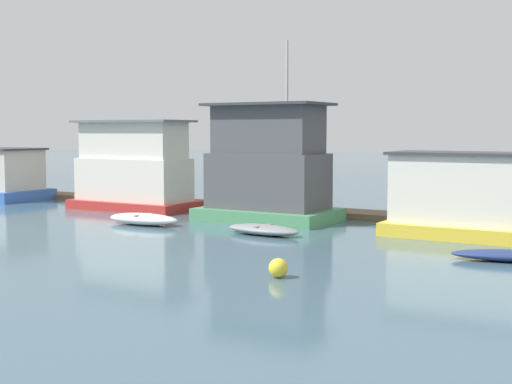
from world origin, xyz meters
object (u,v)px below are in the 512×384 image
houseboat_green (268,169)px  buoy_yellow (278,268)px  dinghy_white (143,219)px  houseboat_yellow (481,197)px  dinghy_grey (263,230)px  houseboat_blue (1,176)px  houseboat_red (133,169)px

houseboat_green → buoy_yellow: (6.75, -11.09, -2.16)m
dinghy_white → buoy_yellow: size_ratio=6.50×
houseboat_yellow → dinghy_grey: size_ratio=2.13×
dinghy_grey → houseboat_yellow: bearing=24.7°
houseboat_blue → dinghy_white: size_ratio=1.47×
houseboat_red → houseboat_green: bearing=-3.4°
houseboat_red → dinghy_grey: size_ratio=1.98×
houseboat_red → houseboat_blue: bearing=179.9°
houseboat_blue → houseboat_red: houseboat_red is taller
dinghy_white → buoy_yellow: (10.79, -6.95, 0.02)m
dinghy_grey → buoy_yellow: buoy_yellow is taller
buoy_yellow → houseboat_yellow: bearing=73.8°
houseboat_blue → houseboat_green: (19.15, -0.53, 0.98)m
houseboat_yellow → buoy_yellow: houseboat_yellow is taller
houseboat_yellow → dinghy_white: houseboat_yellow is taller
houseboat_yellow → dinghy_white: 14.44m
houseboat_red → houseboat_yellow: 18.48m
houseboat_red → dinghy_white: bearing=-45.7°
houseboat_green → dinghy_white: 6.19m
houseboat_green → houseboat_blue: bearing=178.4°
houseboat_yellow → houseboat_blue: bearing=178.1°
dinghy_white → houseboat_red: bearing=134.3°
dinghy_white → buoy_yellow: 12.84m
houseboat_green → houseboat_yellow: houseboat_green is taller
houseboat_red → dinghy_white: size_ratio=1.87×
houseboat_blue → dinghy_white: bearing=-17.2°
houseboat_blue → buoy_yellow: 28.41m
houseboat_yellow → dinghy_white: size_ratio=2.01×
houseboat_blue → buoy_yellow: (25.90, -11.62, -1.18)m
dinghy_grey → houseboat_blue: bearing=167.9°
houseboat_blue → dinghy_grey: bearing=-12.1°
houseboat_green → buoy_yellow: size_ratio=14.66×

